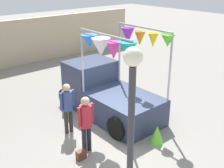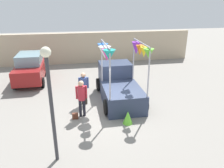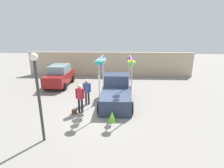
% 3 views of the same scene
% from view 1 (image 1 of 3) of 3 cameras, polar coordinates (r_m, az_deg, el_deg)
% --- Properties ---
extents(ground_plane, '(60.00, 60.00, 0.00)m').
position_cam_1_polar(ground_plane, '(9.53, 0.13, -10.02)').
color(ground_plane, gray).
extents(vendor_truck, '(2.46, 4.16, 3.31)m').
position_cam_1_polar(vendor_truck, '(10.54, -1.26, -1.06)').
color(vendor_truck, '#2D3851').
rests_on(vendor_truck, ground).
extents(person_customer, '(0.53, 0.34, 1.79)m').
position_cam_1_polar(person_customer, '(8.16, -5.33, -7.14)').
color(person_customer, black).
rests_on(person_customer, ground).
extents(person_vendor, '(0.53, 0.34, 1.75)m').
position_cam_1_polar(person_vendor, '(9.22, -9.05, -3.97)').
color(person_vendor, '#2D2823').
rests_on(person_vendor, ground).
extents(handbag, '(0.28, 0.16, 0.28)m').
position_cam_1_polar(handbag, '(8.36, -6.29, -14.10)').
color(handbag, '#592D1E').
rests_on(handbag, ground).
extents(street_lamp, '(0.32, 0.32, 3.94)m').
position_cam_1_polar(street_lamp, '(4.90, 3.91, -8.21)').
color(street_lamp, '#333338').
rests_on(street_lamp, ground).
extents(brick_boundary_wall, '(18.00, 0.36, 2.60)m').
position_cam_1_polar(brick_boundary_wall, '(16.70, -21.24, 7.39)').
color(brick_boundary_wall, tan).
rests_on(brick_boundary_wall, ground).
extents(folded_kite_bundle_lime, '(0.62, 0.62, 0.60)m').
position_cam_1_polar(folded_kite_bundle_lime, '(9.03, 9.12, -10.04)').
color(folded_kite_bundle_lime, '#66CC33').
rests_on(folded_kite_bundle_lime, ground).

